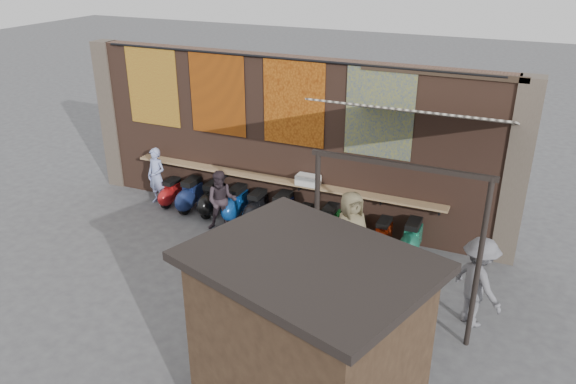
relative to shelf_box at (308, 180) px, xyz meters
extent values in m
plane|color=#474749|center=(-0.76, -2.30, -1.24)|extent=(70.00, 70.00, 0.00)
cube|color=brown|center=(-0.76, 0.40, 0.76)|extent=(10.00, 0.40, 4.00)
cube|color=#4C4238|center=(-5.96, 0.40, 0.76)|extent=(0.50, 0.50, 4.00)
cube|color=#4C4238|center=(4.44, 0.40, 0.76)|extent=(0.50, 0.50, 4.00)
cube|color=#9E7A51|center=(-0.76, 0.03, -0.14)|extent=(8.00, 0.32, 0.05)
cube|color=white|center=(0.00, 0.00, 0.00)|extent=(0.55, 0.31, 0.24)
cube|color=maroon|center=(-4.36, 0.18, 1.76)|extent=(1.50, 0.02, 2.00)
cube|color=orange|center=(-2.46, 0.18, 1.76)|extent=(1.50, 0.02, 2.00)
cube|color=#AF5B15|center=(-0.46, 0.18, 1.76)|extent=(1.50, 0.02, 2.00)
cube|color=navy|center=(1.54, 0.18, 1.76)|extent=(1.50, 0.02, 2.00)
cylinder|color=black|center=(-0.76, 0.17, 2.74)|extent=(9.50, 0.06, 0.06)
imported|color=#9AA9E1|center=(-4.14, -0.30, -0.48)|extent=(0.60, 0.44, 1.52)
imported|color=#33272E|center=(-1.83, -0.90, -0.50)|extent=(0.89, 0.81, 1.48)
imported|color=black|center=(2.08, -2.75, -0.36)|extent=(1.11, 0.65, 1.77)
imported|color=slate|center=(4.14, -2.25, -0.38)|extent=(1.26, 1.22, 1.72)
imported|color=#796D4D|center=(1.51, -1.38, -0.36)|extent=(0.98, 1.02, 1.76)
cube|color=black|center=(2.37, -5.83, 0.13)|extent=(3.00, 2.59, 2.75)
cube|color=black|center=(2.37, -5.83, 1.57)|extent=(3.38, 2.95, 0.12)
cube|color=gold|center=(2.68, -4.89, 0.75)|extent=(1.15, 0.41, 0.50)
cube|color=#473321|center=(2.68, -4.89, -0.24)|extent=(2.04, 0.74, 0.06)
cube|color=beige|center=(2.74, -1.40, 2.31)|extent=(3.20, 3.28, 0.97)
cube|color=#33261C|center=(2.74, 0.19, 2.71)|extent=(3.30, 0.08, 0.12)
cube|color=black|center=(2.74, -2.90, 1.84)|extent=(3.00, 0.08, 0.08)
cylinder|color=black|center=(1.34, -2.90, 0.31)|extent=(0.09, 0.09, 3.10)
cylinder|color=black|center=(4.14, -2.90, 0.31)|extent=(0.09, 0.09, 3.10)
camera|label=1|loc=(4.52, -11.23, 5.06)|focal=35.00mm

